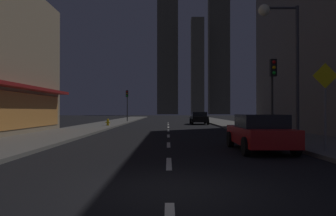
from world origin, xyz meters
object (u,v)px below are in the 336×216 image
object	(u,v)px
traffic_light_near_right	(273,80)
traffic_light_far_left	(127,99)
car_parked_near	(259,132)
pedestrian_crossing_sign	(325,99)
car_parked_far	(199,118)
street_lamp_right	(280,39)
fire_hydrant_far_left	(108,122)

from	to	relation	value
traffic_light_near_right	traffic_light_far_left	size ratio (longest dim) A/B	1.00
car_parked_near	traffic_light_far_left	world-z (taller)	traffic_light_far_left
car_parked_near	traffic_light_far_left	bearing A→B (deg)	106.95
traffic_light_far_left	pedestrian_crossing_sign	xyz separation A→B (m)	(11.10, -31.03, -1.18)
car_parked_near	car_parked_far	world-z (taller)	same
car_parked_far	street_lamp_right	bearing A→B (deg)	-85.34
pedestrian_crossing_sign	car_parked_near	bearing A→B (deg)	149.33
car_parked_far	traffic_light_far_left	size ratio (longest dim) A/B	1.01
fire_hydrant_far_left	traffic_light_far_left	bearing A→B (deg)	88.00
street_lamp_right	pedestrian_crossing_sign	size ratio (longest dim) A/B	2.09
car_parked_far	traffic_light_far_left	bearing A→B (deg)	149.76
car_parked_far	street_lamp_right	size ratio (longest dim) A/B	0.64
car_parked_far	fire_hydrant_far_left	world-z (taller)	car_parked_far
street_lamp_right	pedestrian_crossing_sign	world-z (taller)	street_lamp_right
car_parked_far	traffic_light_near_right	distance (m)	20.63
traffic_light_near_right	street_lamp_right	xyz separation A→B (m)	(-0.12, -1.44, 1.87)
car_parked_near	traffic_light_far_left	distance (m)	31.30
street_lamp_right	car_parked_far	bearing A→B (deg)	94.66
fire_hydrant_far_left	traffic_light_far_left	size ratio (longest dim) A/B	0.16
car_parked_near	car_parked_far	distance (m)	24.54
street_lamp_right	pedestrian_crossing_sign	distance (m)	4.95
car_parked_near	traffic_light_near_right	xyz separation A→B (m)	(1.90, 4.15, 2.45)
car_parked_near	street_lamp_right	distance (m)	5.40
traffic_light_near_right	street_lamp_right	size ratio (longest dim) A/B	0.64
car_parked_near	street_lamp_right	size ratio (longest dim) A/B	0.64
traffic_light_far_left	street_lamp_right	bearing A→B (deg)	-68.16
traffic_light_near_right	pedestrian_crossing_sign	world-z (taller)	traffic_light_near_right
traffic_light_far_left	traffic_light_near_right	bearing A→B (deg)	-66.83
fire_hydrant_far_left	pedestrian_crossing_sign	world-z (taller)	pedestrian_crossing_sign
fire_hydrant_far_left	street_lamp_right	xyz separation A→B (m)	(11.28, -15.67, 4.61)
traffic_light_near_right	car_parked_far	bearing A→B (deg)	95.32
fire_hydrant_far_left	traffic_light_far_left	world-z (taller)	traffic_light_far_left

